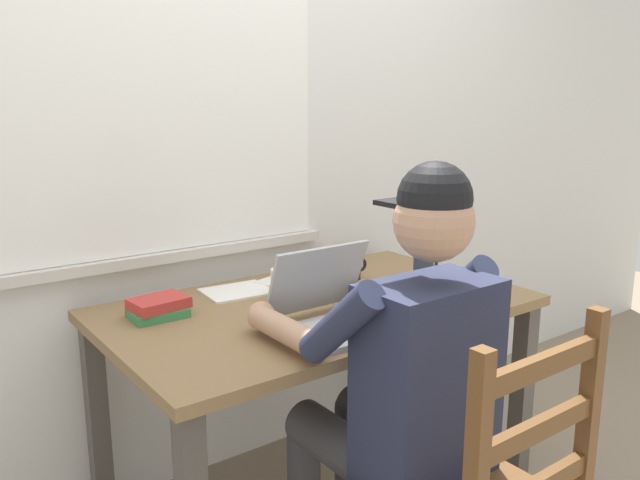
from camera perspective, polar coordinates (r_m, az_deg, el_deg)
The scene contains 12 objects.
back_wall at distance 2.36m, azimuth -7.36°, elevation 10.12°, with size 6.00×0.08×2.60m.
desk at distance 2.09m, azimuth -0.16°, elevation -8.19°, with size 1.35×0.81×0.75m.
seated_person at distance 1.68m, azimuth 6.96°, elevation -12.08°, with size 0.50×0.60×1.26m.
laptop at distance 1.84m, azimuth 1.48°, elevation -6.12°, with size 0.33×0.31×0.22m.
computer_mouse at distance 1.93m, azimuth 8.27°, elevation -6.47°, with size 0.06×0.10×0.03m, color black.
coffee_mug_white at distance 2.11m, azimuth -3.27°, elevation -3.87°, with size 0.12×0.08×0.09m.
coffee_mug_dark at distance 2.29m, azimuth 2.83°, elevation -2.52°, with size 0.11×0.07×0.10m.
coffee_mug_spare at distance 2.33m, azimuth 9.35°, elevation -2.41°, with size 0.11×0.07×0.09m.
book_stack_main at distance 1.97m, azimuth -14.37°, elevation -5.93°, with size 0.17×0.13×0.06m.
paper_pile_near_laptop at distance 2.18m, azimuth -7.48°, elevation -4.61°, with size 0.22×0.18×0.01m, color white.
paper_pile_back_corner at distance 2.29m, azimuth -3.03°, elevation -3.69°, with size 0.19×0.16×0.01m, color white.
landscape_photo_print at distance 2.36m, azimuth -0.95°, elevation -3.25°, with size 0.13×0.09×0.00m, color #7A4293.
Camera 1 is at (-1.16, -1.57, 1.39)m, focal length 35.49 mm.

